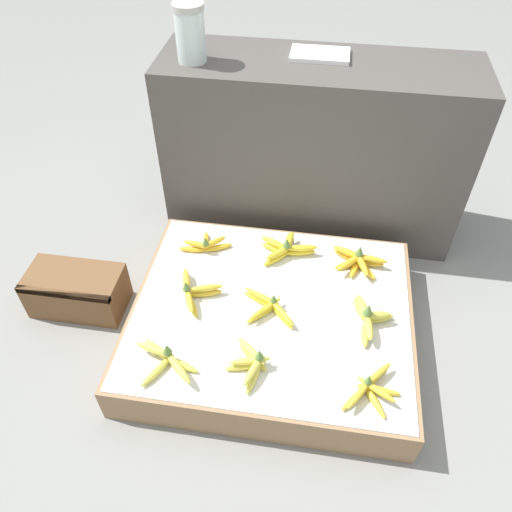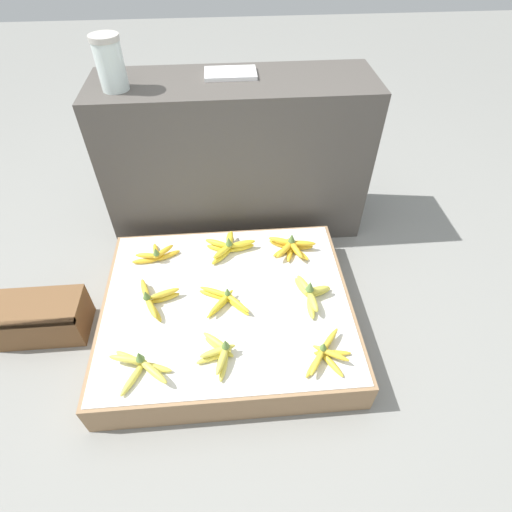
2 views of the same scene
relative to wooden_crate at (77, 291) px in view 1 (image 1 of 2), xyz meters
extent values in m
plane|color=gray|center=(0.83, -0.03, -0.09)|extent=(10.00, 10.00, 0.00)
cube|color=#997551|center=(0.83, -0.03, -0.01)|extent=(1.09, 0.92, 0.16)
cube|color=silver|center=(0.83, -0.03, 0.07)|extent=(1.06, 0.89, 0.00)
cube|color=#4C4742|center=(0.92, 0.72, 0.32)|extent=(1.34, 0.42, 0.82)
cube|color=brown|center=(0.00, 0.00, 0.00)|extent=(0.39, 0.21, 0.19)
cube|color=#4E3520|center=(0.00, -0.09, 0.08)|extent=(0.39, 0.02, 0.02)
ellipsoid|color=#DBCC4C|center=(0.46, -0.30, 0.09)|extent=(0.14, 0.10, 0.03)
ellipsoid|color=#DBCC4C|center=(0.47, -0.38, 0.09)|extent=(0.09, 0.15, 0.03)
ellipsoid|color=#DBCC4C|center=(0.54, -0.34, 0.09)|extent=(0.15, 0.07, 0.03)
ellipsoid|color=#DBCC4C|center=(0.45, -0.31, 0.11)|extent=(0.15, 0.06, 0.03)
ellipsoid|color=#DBCC4C|center=(0.55, -0.37, 0.11)|extent=(0.13, 0.12, 0.03)
cone|color=#5B7F3D|center=(0.50, -0.32, 0.15)|extent=(0.03, 0.03, 0.04)
ellipsoid|color=#DBCC4C|center=(0.79, -0.27, 0.09)|extent=(0.13, 0.11, 0.03)
ellipsoid|color=#DBCC4C|center=(0.77, -0.31, 0.09)|extent=(0.14, 0.07, 0.03)
ellipsoid|color=#DBCC4C|center=(0.81, -0.35, 0.09)|extent=(0.05, 0.15, 0.03)
ellipsoid|color=#DBCC4C|center=(0.79, -0.26, 0.11)|extent=(0.12, 0.12, 0.03)
ellipsoid|color=#DBCC4C|center=(0.79, -0.30, 0.11)|extent=(0.14, 0.07, 0.03)
ellipsoid|color=#DBCC4C|center=(0.81, -0.34, 0.11)|extent=(0.07, 0.14, 0.03)
cone|color=#5B7F3D|center=(0.82, -0.29, 0.15)|extent=(0.03, 0.03, 0.04)
ellipsoid|color=gold|center=(1.16, -0.37, 0.08)|extent=(0.11, 0.13, 0.02)
ellipsoid|color=gold|center=(1.22, -0.37, 0.08)|extent=(0.09, 0.14, 0.02)
ellipsoid|color=gold|center=(1.23, -0.33, 0.08)|extent=(0.15, 0.04, 0.02)
ellipsoid|color=gold|center=(1.22, -0.30, 0.08)|extent=(0.10, 0.13, 0.02)
ellipsoid|color=gold|center=(1.17, -0.37, 0.11)|extent=(0.10, 0.14, 0.02)
ellipsoid|color=gold|center=(1.22, -0.34, 0.11)|extent=(0.14, 0.10, 0.02)
ellipsoid|color=gold|center=(1.22, -0.29, 0.11)|extent=(0.11, 0.13, 0.02)
cone|color=#5B7F3D|center=(1.19, -0.33, 0.14)|extent=(0.03, 0.03, 0.04)
ellipsoid|color=gold|center=(0.52, -0.07, 0.09)|extent=(0.09, 0.13, 0.03)
ellipsoid|color=gold|center=(0.56, 0.00, 0.09)|extent=(0.14, 0.06, 0.03)
ellipsoid|color=gold|center=(0.48, 0.04, 0.09)|extent=(0.06, 0.14, 0.03)
ellipsoid|color=gold|center=(0.51, -0.07, 0.11)|extent=(0.08, 0.13, 0.03)
ellipsoid|color=gold|center=(0.56, 0.00, 0.11)|extent=(0.14, 0.07, 0.03)
ellipsoid|color=gold|center=(0.48, 0.03, 0.11)|extent=(0.07, 0.14, 0.03)
cone|color=#5B7F3D|center=(0.49, -0.02, 0.15)|extent=(0.03, 0.03, 0.04)
ellipsoid|color=yellow|center=(0.79, -0.01, 0.08)|extent=(0.16, 0.09, 0.02)
ellipsoid|color=yellow|center=(0.80, -0.06, 0.08)|extent=(0.13, 0.13, 0.02)
ellipsoid|color=yellow|center=(0.87, -0.06, 0.08)|extent=(0.13, 0.14, 0.02)
ellipsoid|color=yellow|center=(0.79, -0.01, 0.11)|extent=(0.16, 0.09, 0.02)
ellipsoid|color=yellow|center=(0.81, -0.06, 0.11)|extent=(0.12, 0.14, 0.02)
ellipsoid|color=yellow|center=(0.87, -0.06, 0.11)|extent=(0.12, 0.14, 0.02)
cone|color=#5B7F3D|center=(0.84, -0.03, 0.14)|extent=(0.03, 0.03, 0.04)
ellipsoid|color=gold|center=(1.19, -0.11, 0.09)|extent=(0.03, 0.12, 0.03)
ellipsoid|color=gold|center=(1.24, -0.03, 0.09)|extent=(0.12, 0.07, 0.03)
ellipsoid|color=gold|center=(1.17, 0.01, 0.09)|extent=(0.07, 0.12, 0.03)
ellipsoid|color=gold|center=(1.20, -0.10, 0.12)|extent=(0.05, 0.12, 0.03)
ellipsoid|color=gold|center=(1.22, -0.04, 0.12)|extent=(0.12, 0.05, 0.03)
ellipsoid|color=gold|center=(1.17, 0.00, 0.12)|extent=(0.07, 0.12, 0.03)
cone|color=#5B7F3D|center=(1.19, -0.05, 0.16)|extent=(0.04, 0.04, 0.05)
ellipsoid|color=gold|center=(0.56, 0.26, 0.09)|extent=(0.12, 0.08, 0.03)
ellipsoid|color=gold|center=(0.50, 0.29, 0.09)|extent=(0.05, 0.12, 0.03)
ellipsoid|color=gold|center=(0.45, 0.23, 0.09)|extent=(0.12, 0.03, 0.03)
ellipsoid|color=gold|center=(0.54, 0.26, 0.11)|extent=(0.10, 0.10, 0.03)
ellipsoid|color=gold|center=(0.47, 0.24, 0.11)|extent=(0.12, 0.04, 0.03)
cone|color=#5B7F3D|center=(0.51, 0.24, 0.14)|extent=(0.03, 0.03, 0.04)
ellipsoid|color=yellow|center=(0.91, 0.28, 0.09)|extent=(0.14, 0.06, 0.03)
ellipsoid|color=yellow|center=(0.85, 0.33, 0.09)|extent=(0.03, 0.13, 0.03)
ellipsoid|color=yellow|center=(0.81, 0.29, 0.09)|extent=(0.13, 0.07, 0.03)
ellipsoid|color=yellow|center=(0.81, 0.23, 0.09)|extent=(0.11, 0.11, 0.03)
ellipsoid|color=yellow|center=(0.92, 0.28, 0.12)|extent=(0.14, 0.06, 0.03)
ellipsoid|color=yellow|center=(0.86, 0.31, 0.12)|extent=(0.05, 0.13, 0.03)
ellipsoid|color=yellow|center=(0.80, 0.30, 0.12)|extent=(0.13, 0.08, 0.03)
ellipsoid|color=yellow|center=(0.82, 0.24, 0.12)|extent=(0.11, 0.11, 0.03)
cone|color=#5B7F3D|center=(0.85, 0.27, 0.15)|extent=(0.03, 0.03, 0.05)
ellipsoid|color=gold|center=(1.12, 0.29, 0.09)|extent=(0.14, 0.10, 0.03)
ellipsoid|color=gold|center=(1.13, 0.25, 0.09)|extent=(0.14, 0.10, 0.03)
ellipsoid|color=gold|center=(1.15, 0.24, 0.09)|extent=(0.07, 0.15, 0.03)
ellipsoid|color=gold|center=(1.18, 0.23, 0.09)|extent=(0.11, 0.13, 0.03)
ellipsoid|color=gold|center=(1.19, 0.27, 0.09)|extent=(0.15, 0.03, 0.03)
ellipsoid|color=gold|center=(1.12, 0.28, 0.12)|extent=(0.14, 0.08, 0.03)
ellipsoid|color=gold|center=(1.12, 0.23, 0.12)|extent=(0.12, 0.13, 0.03)
ellipsoid|color=gold|center=(1.17, 0.23, 0.12)|extent=(0.08, 0.15, 0.03)
ellipsoid|color=gold|center=(1.20, 0.26, 0.12)|extent=(0.15, 0.05, 0.03)
cone|color=#5B7F3D|center=(1.16, 0.27, 0.15)|extent=(0.03, 0.03, 0.05)
cylinder|color=silver|center=(0.41, 0.66, 0.83)|extent=(0.12, 0.12, 0.20)
cylinder|color=#B7B2A8|center=(0.41, 0.66, 0.94)|extent=(0.12, 0.12, 0.02)
cube|color=white|center=(0.91, 0.77, 0.74)|extent=(0.24, 0.15, 0.02)
camera|label=1|loc=(0.96, -1.25, 1.59)|focal=35.00mm
camera|label=2|loc=(0.87, -1.13, 1.45)|focal=28.00mm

